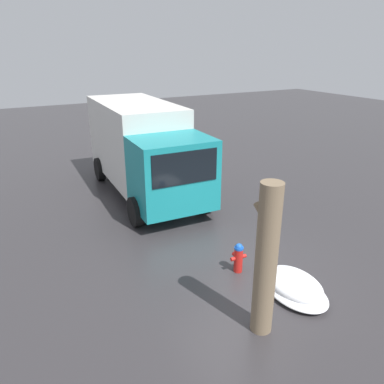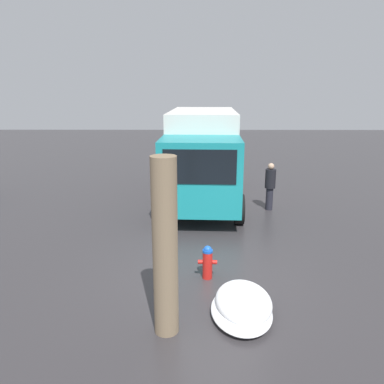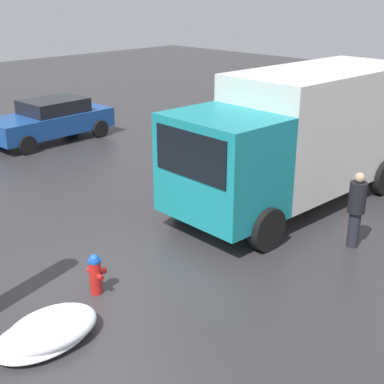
% 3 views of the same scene
% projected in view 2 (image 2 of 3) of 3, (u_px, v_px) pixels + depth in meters
% --- Properties ---
extents(ground_plane, '(60.00, 60.00, 0.00)m').
position_uv_depth(ground_plane, '(207.00, 278.00, 8.04)').
color(ground_plane, '#333033').
extents(fire_hydrant, '(0.32, 0.41, 0.74)m').
position_uv_depth(fire_hydrant, '(207.00, 262.00, 7.94)').
color(fire_hydrant, red).
rests_on(fire_hydrant, ground_plane).
extents(tree_trunk, '(0.62, 0.40, 2.97)m').
position_uv_depth(tree_trunk, '(165.00, 248.00, 5.90)').
color(tree_trunk, '#7F6B51').
rests_on(tree_trunk, ground_plane).
extents(delivery_truck, '(6.94, 2.82, 3.16)m').
position_uv_depth(delivery_truck, '(202.00, 153.00, 13.36)').
color(delivery_truck, teal).
rests_on(delivery_truck, ground_plane).
extents(pedestrian, '(0.35, 0.35, 1.58)m').
position_uv_depth(pedestrian, '(270.00, 185.00, 12.37)').
color(pedestrian, '#23232D').
rests_on(pedestrian, ground_plane).
extents(snow_pile_by_hydrant, '(1.55, 1.09, 0.20)m').
position_uv_depth(snow_pile_by_hydrant, '(241.00, 310.00, 6.69)').
color(snow_pile_by_hydrant, white).
rests_on(snow_pile_by_hydrant, ground_plane).
extents(snow_pile_curbside, '(1.45, 1.02, 0.40)m').
position_uv_depth(snow_pile_curbside, '(243.00, 301.00, 6.79)').
color(snow_pile_curbside, white).
rests_on(snow_pile_curbside, ground_plane).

